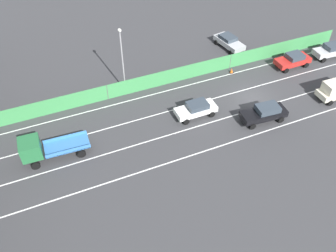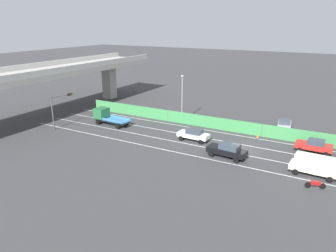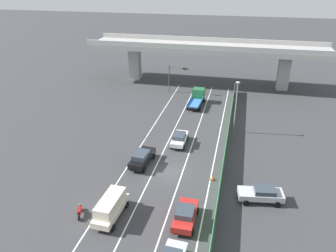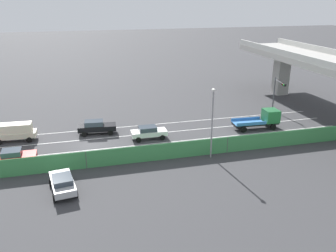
% 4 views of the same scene
% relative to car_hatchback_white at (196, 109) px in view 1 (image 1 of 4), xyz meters
% --- Properties ---
extents(ground_plane, '(300.00, 300.00, 0.00)m').
position_rel_car_hatchback_white_xyz_m(ground_plane, '(0.05, -6.94, -0.88)').
color(ground_plane, '#38383A').
extents(lane_line_left_edge, '(0.14, 49.76, 0.01)m').
position_rel_car_hatchback_white_xyz_m(lane_line_left_edge, '(-4.91, -0.06, -0.88)').
color(lane_line_left_edge, silver).
rests_on(lane_line_left_edge, ground).
extents(lane_line_mid_left, '(0.14, 49.76, 0.01)m').
position_rel_car_hatchback_white_xyz_m(lane_line_mid_left, '(-1.60, -0.06, -0.88)').
color(lane_line_mid_left, silver).
rests_on(lane_line_mid_left, ground).
extents(lane_line_mid_right, '(0.14, 49.76, 0.01)m').
position_rel_car_hatchback_white_xyz_m(lane_line_mid_right, '(1.70, -0.06, -0.88)').
color(lane_line_mid_right, silver).
rests_on(lane_line_mid_right, ground).
extents(lane_line_right_edge, '(0.14, 49.76, 0.01)m').
position_rel_car_hatchback_white_xyz_m(lane_line_right_edge, '(5.01, -0.06, -0.88)').
color(lane_line_right_edge, silver).
rests_on(lane_line_right_edge, ground).
extents(green_fence, '(0.10, 45.86, 1.84)m').
position_rel_car_hatchback_white_xyz_m(green_fence, '(6.22, -0.06, 0.04)').
color(green_fence, '#3D8E4C').
rests_on(green_fence, ground).
extents(car_hatchback_white, '(1.94, 4.30, 1.57)m').
position_rel_car_hatchback_white_xyz_m(car_hatchback_white, '(0.00, 0.00, 0.00)').
color(car_hatchback_white, silver).
rests_on(car_hatchback_white, ground).
extents(car_sedan_silver, '(2.13, 4.44, 1.74)m').
position_rel_car_hatchback_white_xyz_m(car_sedan_silver, '(3.42, -20.52, 0.07)').
color(car_sedan_silver, '#B7BABC').
rests_on(car_sedan_silver, ground).
extents(car_sedan_red, '(2.05, 4.32, 1.66)m').
position_rel_car_hatchback_white_xyz_m(car_sedan_red, '(3.52, -14.81, 0.03)').
color(car_sedan_red, red).
rests_on(car_sedan_red, ground).
extents(car_sedan_black, '(2.31, 4.83, 1.72)m').
position_rel_car_hatchback_white_xyz_m(car_sedan_black, '(-3.35, -6.01, 0.07)').
color(car_sedan_black, black).
rests_on(car_sedan_black, ground).
extents(flatbed_truck_blue, '(2.50, 6.08, 2.45)m').
position_rel_car_hatchback_white_xyz_m(flatbed_truck_blue, '(0.11, 15.33, 0.38)').
color(flatbed_truck_blue, black).
rests_on(flatbed_truck_blue, ground).
extents(parked_wagon_silver, '(4.66, 2.58, 1.57)m').
position_rel_car_hatchback_white_xyz_m(parked_wagon_silver, '(10.38, -9.92, 0.00)').
color(parked_wagon_silver, '#B2B5B7').
rests_on(parked_wagon_silver, ground).
extents(street_lamp, '(0.60, 0.36, 7.59)m').
position_rel_car_hatchback_white_xyz_m(street_lamp, '(6.90, 5.37, 3.69)').
color(street_lamp, gray).
rests_on(street_lamp, ground).
extents(traffic_cone, '(0.47, 0.47, 0.60)m').
position_rel_car_hatchback_white_xyz_m(traffic_cone, '(5.24, -7.36, -0.61)').
color(traffic_cone, orange).
rests_on(traffic_cone, ground).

